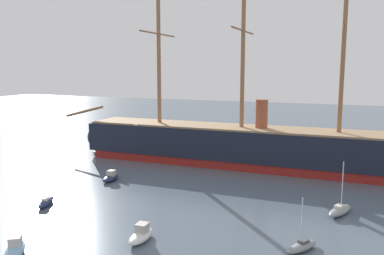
{
  "coord_description": "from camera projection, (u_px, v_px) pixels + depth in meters",
  "views": [
    {
      "loc": [
        22.03,
        -15.17,
        18.09
      ],
      "look_at": [
        0.02,
        36.41,
        9.72
      ],
      "focal_mm": 36.63,
      "sensor_mm": 36.0,
      "label": 1
    }
  ],
  "objects": [
    {
      "name": "dinghy_far_left",
      "position": [
        98.0,
        152.0,
        84.71
      ],
      "size": [
        2.11,
        3.17,
        0.69
      ],
      "color": "orange",
      "rests_on": "ground"
    },
    {
      "name": "sailboat_alongside_stern",
      "position": [
        340.0,
        210.0,
        49.09
      ],
      "size": [
        3.37,
        5.4,
        6.76
      ],
      "color": "gray",
      "rests_on": "ground"
    },
    {
      "name": "motorboat_foreground_left",
      "position": [
        15.0,
        249.0,
        38.46
      ],
      "size": [
        3.91,
        4.43,
        1.77
      ],
      "color": "#7FB2D6",
      "rests_on": "ground"
    },
    {
      "name": "motorboat_alongside_bow",
      "position": [
        111.0,
        177.0,
        63.86
      ],
      "size": [
        1.96,
        4.2,
        1.72
      ],
      "color": "#1E284C",
      "rests_on": "ground"
    },
    {
      "name": "sailboat_mid_right",
      "position": [
        302.0,
        246.0,
        39.34
      ],
      "size": [
        3.25,
        4.37,
        5.6
      ],
      "color": "gray",
      "rests_on": "ground"
    },
    {
      "name": "seagull_in_flight",
      "position": [
        135.0,
        125.0,
        38.65
      ],
      "size": [
        0.41,
        1.13,
        0.13
      ],
      "color": "silver"
    },
    {
      "name": "tall_ship",
      "position": [
        241.0,
        145.0,
        73.66
      ],
      "size": [
        74.65,
        15.62,
        35.91
      ],
      "color": "maroon",
      "rests_on": "ground"
    },
    {
      "name": "motorboat_near_centre",
      "position": [
        141.0,
        235.0,
        41.62
      ],
      "size": [
        2.06,
        4.43,
        1.82
      ],
      "color": "silver",
      "rests_on": "ground"
    },
    {
      "name": "sailboat_mid_left",
      "position": [
        46.0,
        202.0,
        52.45
      ],
      "size": [
        2.95,
        4.62,
        5.8
      ],
      "color": "#1E284C",
      "rests_on": "ground"
    },
    {
      "name": "dinghy_distant_centre",
      "position": [
        261.0,
        154.0,
        82.41
      ],
      "size": [
        2.93,
        3.06,
        0.7
      ],
      "color": "#B22D28",
      "rests_on": "ground"
    }
  ]
}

